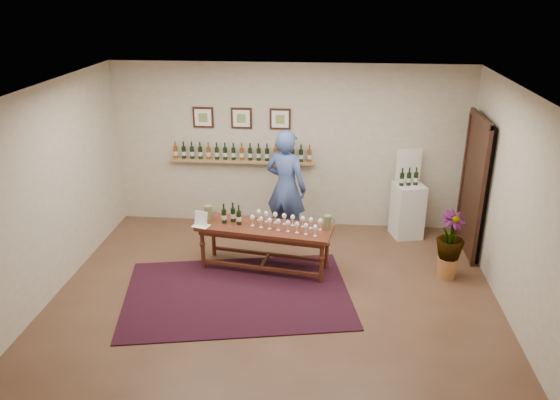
# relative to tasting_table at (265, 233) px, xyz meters

# --- Properties ---
(ground) EXTENTS (6.00, 6.00, 0.00)m
(ground) POSITION_rel_tasting_table_xyz_m (0.22, -0.77, -0.59)
(ground) COLOR brown
(ground) RESTS_ON ground
(room_shell) EXTENTS (6.00, 6.00, 6.00)m
(room_shell) POSITION_rel_tasting_table_xyz_m (2.34, 1.08, 0.53)
(room_shell) COLOR beige
(room_shell) RESTS_ON ground
(rug) EXTENTS (3.37, 2.57, 0.02)m
(rug) POSITION_rel_tasting_table_xyz_m (-0.29, -0.76, -0.58)
(rug) COLOR #4A0F0D
(rug) RESTS_ON ground
(tasting_table) EXTENTS (2.03, 0.92, 0.69)m
(tasting_table) POSITION_rel_tasting_table_xyz_m (0.00, 0.00, 0.00)
(tasting_table) COLOR #4F2413
(tasting_table) RESTS_ON ground
(table_glasses) EXTENTS (1.31, 0.62, 0.18)m
(table_glasses) POSITION_rel_tasting_table_xyz_m (0.31, -0.03, 0.19)
(table_glasses) COLOR white
(table_glasses) RESTS_ON tasting_table
(table_bottles) EXTENTS (0.29, 0.19, 0.29)m
(table_bottles) POSITION_rel_tasting_table_xyz_m (-0.49, 0.09, 0.25)
(table_bottles) COLOR black
(table_bottles) RESTS_ON tasting_table
(pitcher_left) EXTENTS (0.15, 0.15, 0.23)m
(pitcher_left) POSITION_rel_tasting_table_xyz_m (-0.86, 0.15, 0.22)
(pitcher_left) COLOR #666A42
(pitcher_left) RESTS_ON tasting_table
(pitcher_right) EXTENTS (0.13, 0.13, 0.20)m
(pitcher_right) POSITION_rel_tasting_table_xyz_m (0.91, -0.00, 0.21)
(pitcher_right) COLOR #666A42
(pitcher_right) RESTS_ON tasting_table
(menu_card) EXTENTS (0.28, 0.23, 0.22)m
(menu_card) POSITION_rel_tasting_table_xyz_m (-0.92, -0.06, 0.21)
(menu_card) COLOR white
(menu_card) RESTS_ON tasting_table
(display_pedestal) EXTENTS (0.56, 0.56, 0.91)m
(display_pedestal) POSITION_rel_tasting_table_xyz_m (2.23, 1.36, -0.13)
(display_pedestal) COLOR white
(display_pedestal) RESTS_ON ground
(pedestal_bottles) EXTENTS (0.29, 0.14, 0.28)m
(pedestal_bottles) POSITION_rel_tasting_table_xyz_m (2.21, 1.35, 0.46)
(pedestal_bottles) COLOR black
(pedestal_bottles) RESTS_ON display_pedestal
(info_sign) EXTENTS (0.42, 0.13, 0.59)m
(info_sign) POSITION_rel_tasting_table_xyz_m (2.21, 1.52, 0.62)
(info_sign) COLOR white
(info_sign) RESTS_ON display_pedestal
(potted_plant) EXTENTS (0.64, 0.64, 0.88)m
(potted_plant) POSITION_rel_tasting_table_xyz_m (2.65, -0.03, -0.08)
(potted_plant) COLOR #AE6F3A
(potted_plant) RESTS_ON ground
(person) EXTENTS (0.81, 0.69, 1.90)m
(person) POSITION_rel_tasting_table_xyz_m (0.24, 0.95, 0.36)
(person) COLOR #3C538E
(person) RESTS_ON ground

